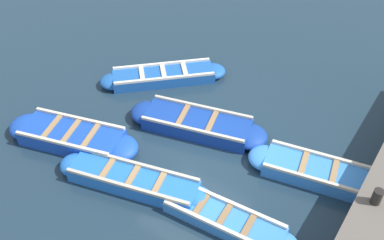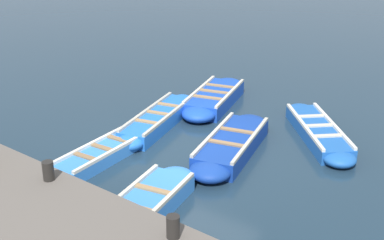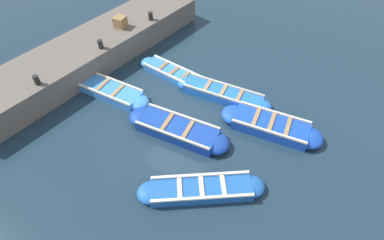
# 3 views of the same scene
# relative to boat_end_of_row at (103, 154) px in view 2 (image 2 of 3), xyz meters

# --- Properties ---
(ground_plane) EXTENTS (120.00, 120.00, 0.00)m
(ground_plane) POSITION_rel_boat_end_of_row_xyz_m (-1.70, 1.44, -0.15)
(ground_plane) COLOR #1C303F
(boat_end_of_row) EXTENTS (3.42, 0.98, 0.36)m
(boat_end_of_row) POSITION_rel_boat_end_of_row_xyz_m (0.00, 0.00, 0.00)
(boat_end_of_row) COLOR #3884E0
(boat_end_of_row) RESTS_ON ground
(boat_mid_row) EXTENTS (3.71, 1.93, 0.47)m
(boat_mid_row) POSITION_rel_boat_end_of_row_xyz_m (-4.52, -0.05, 0.05)
(boat_mid_row) COLOR #1947B7
(boat_mid_row) RESTS_ON ground
(boat_broadside) EXTENTS (3.50, 1.53, 0.42)m
(boat_broadside) POSITION_rel_boat_end_of_row_xyz_m (1.16, 2.36, 0.03)
(boat_broadside) COLOR #3884E0
(boat_broadside) RESTS_ON ground
(boat_near_quay) EXTENTS (3.89, 1.87, 0.47)m
(boat_near_quay) POSITION_rel_boat_end_of_row_xyz_m (-2.13, 2.16, 0.05)
(boat_near_quay) COLOR navy
(boat_near_quay) RESTS_ON ground
(boat_centre) EXTENTS (3.89, 1.68, 0.43)m
(boat_centre) POSITION_rel_boat_end_of_row_xyz_m (-2.29, -0.29, 0.04)
(boat_centre) COLOR blue
(boat_centre) RESTS_ON ground
(boat_bow_out) EXTENTS (3.27, 3.18, 0.39)m
(boat_bow_out) POSITION_rel_boat_end_of_row_xyz_m (-4.18, 3.40, 0.02)
(boat_bow_out) COLOR #1E59AD
(boat_bow_out) RESTS_ON ground
(quay_wall) EXTENTS (2.40, 11.03, 1.06)m
(quay_wall) POSITION_rel_boat_end_of_row_xyz_m (3.42, 1.44, 0.38)
(quay_wall) COLOR #605951
(quay_wall) RESTS_ON ground
(bollard_mid_north) EXTENTS (0.20, 0.20, 0.35)m
(bollard_mid_north) POSITION_rel_boat_end_of_row_xyz_m (2.57, 1.44, 1.08)
(bollard_mid_north) COLOR black
(bollard_mid_north) RESTS_ON quay_wall
(bollard_mid_south) EXTENTS (0.20, 0.20, 0.35)m
(bollard_mid_south) POSITION_rel_boat_end_of_row_xyz_m (2.57, 4.26, 1.08)
(bollard_mid_south) COLOR black
(bollard_mid_south) RESTS_ON quay_wall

